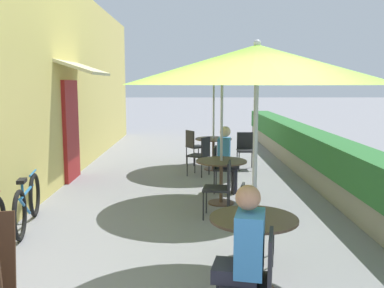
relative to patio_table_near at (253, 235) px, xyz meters
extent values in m
cube|color=#E0CC6B|center=(-3.28, 5.70, 1.53)|extent=(0.24, 14.68, 4.20)
cube|color=maroon|center=(-3.12, 4.97, 0.48)|extent=(0.08, 0.96, 2.10)
cube|color=beige|center=(-2.81, 4.97, 1.78)|extent=(0.78, 1.80, 0.30)
cube|color=gray|center=(2.02, 5.60, -0.34)|extent=(0.44, 13.68, 0.45)
cube|color=#2D6B33|center=(2.02, 5.60, 0.16)|extent=(0.60, 12.99, 0.56)
cylinder|color=brown|center=(0.00, 0.00, -0.19)|extent=(0.06, 0.06, 0.73)
cylinder|color=brown|center=(0.00, 0.00, 0.17)|extent=(0.86, 0.86, 0.02)
cylinder|color=#B7B7BC|center=(0.00, 0.00, 0.60)|extent=(0.04, 0.04, 2.34)
cone|color=#8CD138|center=(0.00, 0.00, 1.64)|extent=(2.47, 2.47, 0.36)
sphere|color=#B7B7BC|center=(0.00, 0.00, 1.83)|extent=(0.07, 0.07, 0.07)
cube|color=#232328|center=(-0.16, -0.75, -0.12)|extent=(0.48, 0.48, 0.04)
cube|color=#232328|center=(0.02, -0.79, 0.09)|extent=(0.11, 0.38, 0.42)
cube|color=#23232D|center=(-0.25, -0.73, -0.04)|extent=(0.42, 0.37, 0.12)
cube|color=teal|center=(-0.15, -0.76, 0.21)|extent=(0.29, 0.38, 0.50)
sphere|color=#A87556|center=(-0.16, -0.75, 0.58)|extent=(0.20, 0.20, 0.20)
cube|color=#232328|center=(0.16, 0.75, -0.12)|extent=(0.48, 0.48, 0.04)
cube|color=#232328|center=(-0.02, 0.79, 0.09)|extent=(0.11, 0.38, 0.42)
cylinder|color=#232328|center=(0.30, 0.54, -0.34)|extent=(0.02, 0.02, 0.45)
cylinder|color=#232328|center=(0.38, 0.89, -0.34)|extent=(0.02, 0.02, 0.45)
cylinder|color=#232328|center=(-0.05, 0.62, -0.34)|extent=(0.02, 0.02, 0.45)
cylinder|color=#232328|center=(0.03, 0.97, -0.34)|extent=(0.02, 0.02, 0.45)
cylinder|color=white|center=(-0.07, -0.06, 0.22)|extent=(0.07, 0.07, 0.09)
cylinder|color=brown|center=(-0.09, 3.09, -0.55)|extent=(0.44, 0.44, 0.02)
cylinder|color=brown|center=(-0.09, 3.09, -0.19)|extent=(0.06, 0.06, 0.73)
cylinder|color=brown|center=(-0.09, 3.09, 0.17)|extent=(0.86, 0.86, 0.02)
cylinder|color=#B7B7BC|center=(-0.09, 3.09, 0.60)|extent=(0.04, 0.04, 2.34)
cone|color=#8CD138|center=(-0.09, 3.09, 1.64)|extent=(2.47, 2.47, 0.36)
sphere|color=#B7B7BC|center=(-0.09, 3.09, 1.83)|extent=(0.07, 0.07, 0.07)
cube|color=#232328|center=(0.04, 3.85, -0.12)|extent=(0.46, 0.46, 0.04)
cube|color=#232328|center=(-0.15, 3.88, 0.09)|extent=(0.09, 0.38, 0.42)
cylinder|color=#232328|center=(0.19, 3.64, -0.34)|extent=(0.02, 0.02, 0.45)
cylinder|color=#232328|center=(0.24, 4.00, -0.34)|extent=(0.02, 0.02, 0.45)
cylinder|color=#232328|center=(-0.17, 3.70, -0.34)|extent=(0.02, 0.02, 0.45)
cylinder|color=#232328|center=(-0.11, 4.06, -0.34)|extent=(0.02, 0.02, 0.45)
cylinder|color=#23232D|center=(0.20, 3.74, -0.33)|extent=(0.11, 0.11, 0.47)
cylinder|color=#23232D|center=(0.23, 3.90, -0.33)|extent=(0.11, 0.11, 0.47)
cube|color=#23232D|center=(0.13, 3.84, -0.04)|extent=(0.40, 0.35, 0.12)
cube|color=teal|center=(0.02, 3.85, 0.21)|extent=(0.27, 0.37, 0.50)
sphere|color=beige|center=(0.04, 3.85, 0.58)|extent=(0.20, 0.20, 0.20)
cube|color=#232328|center=(-0.21, 2.33, -0.12)|extent=(0.46, 0.46, 0.04)
cube|color=#232328|center=(-0.03, 2.30, 0.09)|extent=(0.09, 0.38, 0.42)
cylinder|color=#232328|center=(-0.36, 2.54, -0.34)|extent=(0.02, 0.02, 0.45)
cylinder|color=#232328|center=(-0.42, 2.18, -0.34)|extent=(0.02, 0.02, 0.45)
cylinder|color=#232328|center=(0.00, 2.48, -0.34)|extent=(0.02, 0.02, 0.45)
cylinder|color=#232328|center=(-0.06, 2.12, -0.34)|extent=(0.02, 0.02, 0.45)
cylinder|color=brown|center=(-0.06, 6.00, -0.55)|extent=(0.44, 0.44, 0.02)
cylinder|color=brown|center=(-0.06, 6.00, -0.19)|extent=(0.06, 0.06, 0.73)
cylinder|color=brown|center=(-0.06, 6.00, 0.17)|extent=(0.86, 0.86, 0.02)
cylinder|color=#B7B7BC|center=(-0.06, 6.00, 0.60)|extent=(0.04, 0.04, 2.34)
cone|color=#8CD138|center=(-0.06, 6.00, 1.64)|extent=(2.47, 2.47, 0.36)
sphere|color=#B7B7BC|center=(-0.06, 6.00, 1.83)|extent=(0.07, 0.07, 0.07)
cube|color=#232328|center=(0.71, 6.02, -0.12)|extent=(0.41, 0.41, 0.04)
cube|color=#232328|center=(0.71, 6.20, 0.09)|extent=(0.38, 0.04, 0.42)
cylinder|color=#232328|center=(0.53, 5.83, -0.34)|extent=(0.02, 0.02, 0.45)
cylinder|color=#232328|center=(0.89, 5.84, -0.34)|extent=(0.02, 0.02, 0.45)
cylinder|color=#232328|center=(0.53, 6.19, -0.34)|extent=(0.02, 0.02, 0.45)
cylinder|color=#232328|center=(0.89, 6.20, -0.34)|extent=(0.02, 0.02, 0.45)
cube|color=#232328|center=(-0.46, 6.66, -0.12)|extent=(0.55, 0.55, 0.04)
cube|color=#232328|center=(-0.61, 6.57, 0.09)|extent=(0.22, 0.34, 0.42)
cylinder|color=#232328|center=(-0.21, 6.60, -0.34)|extent=(0.02, 0.02, 0.45)
cylinder|color=#232328|center=(-0.39, 6.91, -0.34)|extent=(0.02, 0.02, 0.45)
cylinder|color=#232328|center=(-0.52, 6.42, -0.34)|extent=(0.02, 0.02, 0.45)
cylinder|color=#232328|center=(-0.70, 6.73, -0.34)|extent=(0.02, 0.02, 0.45)
cube|color=#232328|center=(-0.43, 5.33, -0.12)|extent=(0.54, 0.54, 0.04)
cube|color=#232328|center=(-0.27, 5.24, 0.09)|extent=(0.21, 0.35, 0.42)
cylinder|color=#232328|center=(-0.50, 5.57, -0.34)|extent=(0.02, 0.02, 0.45)
cylinder|color=#232328|center=(-0.68, 5.26, -0.34)|extent=(0.02, 0.02, 0.45)
cylinder|color=#232328|center=(-0.19, 5.40, -0.34)|extent=(0.02, 0.02, 0.45)
cylinder|color=#232328|center=(-0.36, 5.08, -0.34)|extent=(0.02, 0.02, 0.45)
torus|color=black|center=(-3.01, 2.41, -0.23)|extent=(0.17, 0.67, 0.67)
torus|color=black|center=(-2.84, 1.39, -0.23)|extent=(0.17, 0.67, 0.67)
cylinder|color=#236BA8|center=(-2.92, 1.90, -0.05)|extent=(0.18, 0.81, 0.04)
cylinder|color=#236BA8|center=(-2.89, 1.72, -0.21)|extent=(0.14, 0.59, 0.39)
cylinder|color=#236BA8|center=(-2.88, 1.62, 0.05)|extent=(0.04, 0.04, 0.23)
cube|color=black|center=(-2.88, 1.62, 0.17)|extent=(0.14, 0.23, 0.05)
cylinder|color=#236BA8|center=(-3.01, 2.37, 0.12)|extent=(0.11, 0.46, 0.03)
camera|label=1|loc=(-0.62, -4.00, 1.47)|focal=40.00mm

